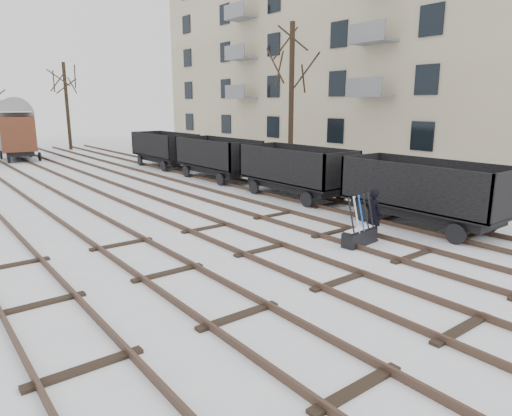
{
  "coord_description": "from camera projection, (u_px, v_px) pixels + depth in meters",
  "views": [
    {
      "loc": [
        -7.84,
        -6.8,
        4.14
      ],
      "look_at": [
        0.04,
        3.34,
        1.2
      ],
      "focal_mm": 32.0,
      "sensor_mm": 36.0,
      "label": 1
    }
  ],
  "objects": [
    {
      "name": "apartment_block",
      "position": [
        388.0,
        46.0,
        31.76
      ],
      "size": [
        10.12,
        45.0,
        16.1
      ],
      "color": "beige",
      "rests_on": "ground"
    },
    {
      "name": "ground_frame",
      "position": [
        360.0,
        236.0,
        13.66
      ],
      "size": [
        1.34,
        0.55,
        1.49
      ],
      "rotation": [
        0.0,
        0.0,
        0.1
      ],
      "color": "black",
      "rests_on": "ground"
    },
    {
      "name": "ground",
      "position": [
        341.0,
        282.0,
        10.85
      ],
      "size": [
        120.0,
        120.0,
        0.0
      ],
      "primitive_type": "plane",
      "color": "white",
      "rests_on": "ground"
    },
    {
      "name": "tracks",
      "position": [
        120.0,
        193.0,
        21.35
      ],
      "size": [
        13.9,
        52.0,
        0.16
      ],
      "color": "black",
      "rests_on": "ground"
    },
    {
      "name": "freight_wagon_d",
      "position": [
        165.0,
        154.0,
        30.32
      ],
      "size": [
        2.22,
        5.54,
        2.26
      ],
      "color": "black",
      "rests_on": "ground"
    },
    {
      "name": "freight_wagon_c",
      "position": [
        218.0,
        164.0,
        25.39
      ],
      "size": [
        2.22,
        5.54,
        2.26
      ],
      "color": "black",
      "rests_on": "ground"
    },
    {
      "name": "freight_wagon_a",
      "position": [
        424.0,
        202.0,
        15.54
      ],
      "size": [
        2.22,
        5.54,
        2.26
      ],
      "color": "black",
      "rests_on": "ground"
    },
    {
      "name": "tree_near",
      "position": [
        291.0,
        100.0,
        26.55
      ],
      "size": [
        0.3,
        0.3,
        8.66
      ],
      "primitive_type": "cylinder",
      "color": "black",
      "rests_on": "ground"
    },
    {
      "name": "freight_wagon_b",
      "position": [
        296.0,
        178.0,
        20.46
      ],
      "size": [
        2.22,
        5.54,
        2.26
      ],
      "color": "black",
      "rests_on": "ground"
    },
    {
      "name": "tree_far_right",
      "position": [
        67.0,
        107.0,
        41.35
      ],
      "size": [
        0.3,
        0.3,
        7.76
      ],
      "primitive_type": "cylinder",
      "color": "black",
      "rests_on": "ground"
    },
    {
      "name": "worker",
      "position": [
        374.0,
        214.0,
        14.07
      ],
      "size": [
        0.48,
        0.65,
        1.61
      ],
      "primitive_type": "imported",
      "rotation": [
        0.0,
        0.0,
        1.4
      ],
      "color": "black",
      "rests_on": "ground"
    },
    {
      "name": "box_van_wagon",
      "position": [
        17.0,
        132.0,
        33.88
      ],
      "size": [
        3.19,
        5.04,
        3.59
      ],
      "rotation": [
        0.0,
        0.0,
        -0.16
      ],
      "color": "black",
      "rests_on": "ground"
    }
  ]
}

